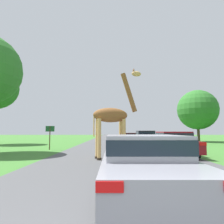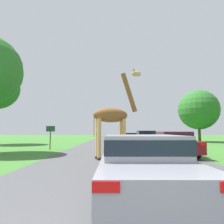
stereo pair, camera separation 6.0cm
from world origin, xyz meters
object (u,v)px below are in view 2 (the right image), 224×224
Objects in this scene: giraffe_near_road at (113,117)px; car_far_ahead at (174,143)px; car_queue_left at (132,137)px; tree_mid_field at (198,110)px; car_queue_right at (146,138)px; sign_post at (50,133)px; car_lead_maroon at (143,162)px.

giraffe_near_road reaches higher than car_far_ahead.
tree_mid_field is at bearing 1.50° from car_queue_left.
sign_post is (-8.19, -3.80, 0.51)m from car_queue_right.
giraffe_near_road is 9.58m from car_queue_right.
car_lead_maroon is 22.54m from car_queue_left.
tree_mid_field is at bearing 63.87° from car_lead_maroon.
giraffe_near_road is 1.09× the size of car_lead_maroon.
giraffe_near_road reaches higher than sign_post.
car_queue_right is 1.06× the size of car_queue_left.
car_far_ahead is at bearing -85.54° from car_queue_left.
tree_mid_field is (11.85, 16.75, 2.20)m from giraffe_near_road.
car_queue_right reaches higher than car_lead_maroon.
sign_post is (-4.99, 5.11, -0.93)m from giraffe_near_road.
tree_mid_field is (9.32, 0.24, 3.76)m from car_queue_left.
sign_post is at bearing -149.71° from giraffe_near_road.
car_lead_maroon reaches higher than car_queue_left.
car_queue_left is at bearing 95.09° from car_queue_right.
tree_mid_field is 20.70m from sign_post.
giraffe_near_road is 20.63m from tree_mid_field.
giraffe_near_road is 1.12× the size of car_queue_right.
car_queue_right reaches higher than car_far_ahead.
giraffe_near_road reaches higher than car_queue_right.
car_queue_right is at bearing -137.81° from tree_mid_field.
car_queue_left is 0.59× the size of tree_mid_field.
giraffe_near_road is 4.26m from car_far_ahead.
sign_post reaches higher than car_queue_left.
car_lead_maroon is 12.46m from sign_post.
car_lead_maroon is 2.48× the size of sign_post.
car_lead_maroon is 1.10× the size of car_queue_left.
car_queue_left is (2.53, 16.51, -1.56)m from giraffe_near_road.
sign_post is at bearing -123.42° from car_queue_left.
car_far_ahead is 2.50× the size of sign_post.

